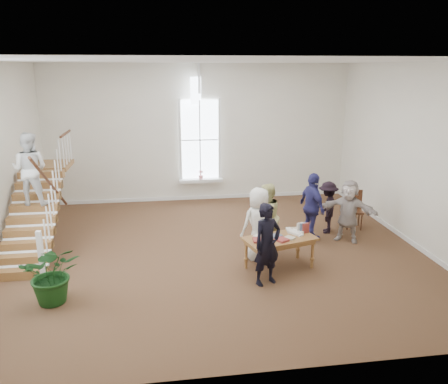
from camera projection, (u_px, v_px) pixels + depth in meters
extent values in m
plane|color=#4F321F|center=(217.00, 251.00, 10.76)|extent=(10.00, 10.00, 0.00)
plane|color=white|center=(200.00, 134.00, 14.42)|extent=(10.00, 0.00, 10.00)
plane|color=white|center=(259.00, 231.00, 5.85)|extent=(10.00, 0.00, 10.00)
plane|color=white|center=(417.00, 156.00, 10.82)|extent=(0.00, 9.00, 9.00)
plane|color=white|center=(216.00, 61.00, 9.52)|extent=(10.00, 10.00, 0.00)
cube|color=white|center=(201.00, 180.00, 14.67)|extent=(1.45, 0.28, 0.10)
plane|color=white|center=(200.00, 140.00, 14.42)|extent=(2.60, 0.00, 2.60)
plane|color=white|center=(199.00, 90.00, 13.98)|extent=(0.60, 0.60, 0.85)
cube|color=white|center=(201.00, 197.00, 14.99)|extent=(10.00, 0.04, 0.12)
imported|color=pink|center=(201.00, 175.00, 14.59)|extent=(0.17, 0.17, 0.30)
cube|color=brown|center=(21.00, 273.00, 9.38)|extent=(1.10, 0.30, 0.20)
cube|color=brown|center=(24.00, 259.00, 9.61)|extent=(1.10, 0.30, 0.20)
cube|color=brown|center=(27.00, 245.00, 9.84)|extent=(1.10, 0.30, 0.20)
cube|color=brown|center=(30.00, 232.00, 10.07)|extent=(1.10, 0.30, 0.20)
cube|color=brown|center=(32.00, 220.00, 10.30)|extent=(1.10, 0.30, 0.20)
cube|color=brown|center=(35.00, 208.00, 10.53)|extent=(1.10, 0.30, 0.20)
cube|color=brown|center=(37.00, 196.00, 10.76)|extent=(1.10, 0.30, 0.20)
cube|color=brown|center=(39.00, 185.00, 10.99)|extent=(1.10, 0.30, 0.20)
cube|color=brown|center=(41.00, 175.00, 11.22)|extent=(1.10, 0.30, 0.20)
cube|color=brown|center=(50.00, 166.00, 12.06)|extent=(1.10, 1.20, 0.12)
cube|color=white|center=(41.00, 256.00, 9.18)|extent=(0.10, 0.10, 1.10)
cylinder|color=#3E1F10|center=(50.00, 184.00, 10.13)|extent=(0.07, 2.74, 1.86)
imported|color=silver|center=(30.00, 169.00, 10.26)|extent=(0.94, 0.79, 1.72)
cube|color=brown|center=(280.00, 239.00, 9.66)|extent=(1.72, 1.17, 0.05)
cube|color=brown|center=(280.00, 242.00, 9.68)|extent=(1.57, 1.03, 0.10)
cylinder|color=brown|center=(258.00, 265.00, 9.24)|extent=(0.07, 0.07, 0.68)
cylinder|color=brown|center=(312.00, 254.00, 9.77)|extent=(0.07, 0.07, 0.68)
cylinder|color=brown|center=(246.00, 254.00, 9.76)|extent=(0.07, 0.07, 0.68)
cylinder|color=brown|center=(298.00, 245.00, 10.28)|extent=(0.07, 0.07, 0.68)
cube|color=silver|center=(267.00, 234.00, 9.78)|extent=(0.20, 0.24, 0.05)
cube|color=beige|center=(269.00, 236.00, 9.70)|extent=(0.29, 0.30, 0.03)
cube|color=tan|center=(264.00, 242.00, 9.38)|extent=(0.28, 0.33, 0.03)
cube|color=silver|center=(259.00, 236.00, 9.67)|extent=(0.25, 0.26, 0.04)
cube|color=#4C5972|center=(276.00, 236.00, 9.70)|extent=(0.28, 0.25, 0.04)
cube|color=maroon|center=(258.00, 240.00, 9.46)|extent=(0.25, 0.30, 0.04)
cube|color=white|center=(298.00, 234.00, 9.79)|extent=(0.23, 0.25, 0.04)
cube|color=#BFB299|center=(290.00, 238.00, 9.59)|extent=(0.26, 0.26, 0.04)
cube|color=silver|center=(296.00, 232.00, 9.89)|extent=(0.35, 0.37, 0.05)
cube|color=beige|center=(266.00, 241.00, 9.45)|extent=(0.30, 0.32, 0.03)
cube|color=tan|center=(296.00, 230.00, 10.03)|extent=(0.19, 0.29, 0.05)
cube|color=silver|center=(291.00, 230.00, 10.04)|extent=(0.22, 0.27, 0.05)
cube|color=#4C5972|center=(265.00, 237.00, 9.66)|extent=(0.22, 0.21, 0.03)
cube|color=maroon|center=(282.00, 240.00, 9.47)|extent=(0.33, 0.33, 0.05)
cube|color=white|center=(279.00, 238.00, 9.58)|extent=(0.27, 0.29, 0.04)
imported|color=black|center=(267.00, 244.00, 8.94)|extent=(0.75, 0.64, 1.75)
imported|color=silver|center=(259.00, 224.00, 10.14)|extent=(0.96, 0.75, 1.72)
imported|color=#CBC87F|center=(266.00, 217.00, 10.67)|extent=(1.03, 1.02, 1.68)
imported|color=navy|center=(312.00, 207.00, 11.26)|extent=(0.65, 1.12, 1.79)
imported|color=black|center=(328.00, 207.00, 11.82)|extent=(0.80, 1.04, 1.42)
imported|color=beige|center=(348.00, 211.00, 11.21)|extent=(1.52, 1.23, 1.62)
imported|color=#113511|center=(53.00, 273.00, 8.28)|extent=(1.18, 1.05, 1.20)
cube|color=#3E1F10|center=(354.00, 211.00, 12.19)|extent=(0.56, 0.56, 0.05)
cube|color=#3E1F10|center=(354.00, 199.00, 12.31)|extent=(0.46, 0.16, 0.55)
cylinder|color=#3E1F10|center=(348.00, 222.00, 12.10)|extent=(0.04, 0.04, 0.48)
cylinder|color=#3E1F10|center=(361.00, 222.00, 12.06)|extent=(0.04, 0.04, 0.48)
cylinder|color=#3E1F10|center=(346.00, 217.00, 12.45)|extent=(0.04, 0.04, 0.48)
cylinder|color=#3E1F10|center=(359.00, 218.00, 12.42)|extent=(0.04, 0.04, 0.48)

